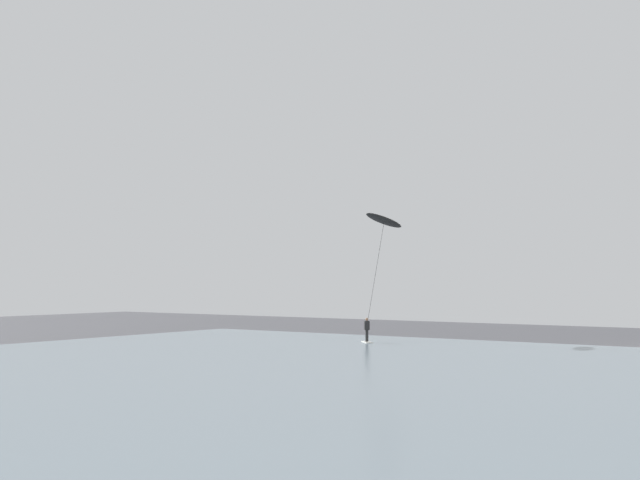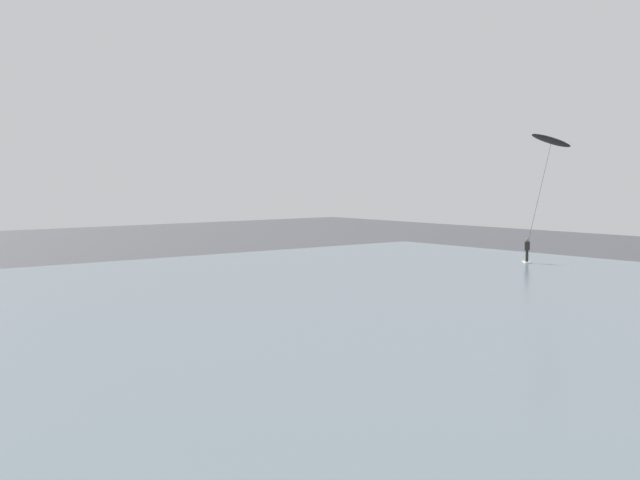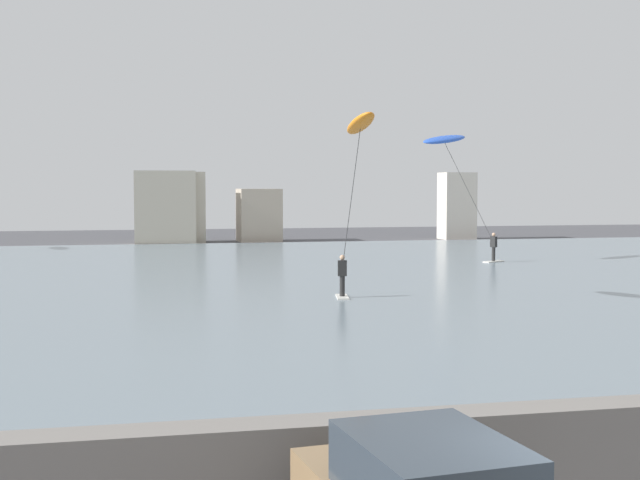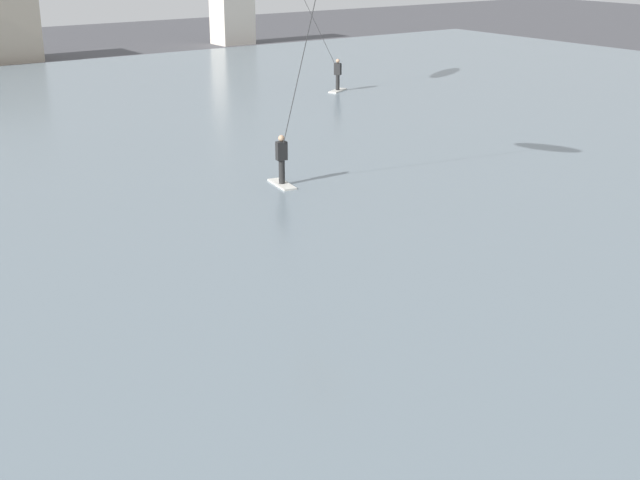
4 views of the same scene
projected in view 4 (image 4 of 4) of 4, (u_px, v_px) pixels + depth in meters
name	position (u px, v px, depth m)	size (l,w,h in m)	color
water_bay	(115.00, 160.00, 30.97)	(84.00, 52.00, 0.10)	slate
kitesurfer_orange	(313.00, 7.00, 24.70)	(0.99, 3.75, 7.04)	silver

